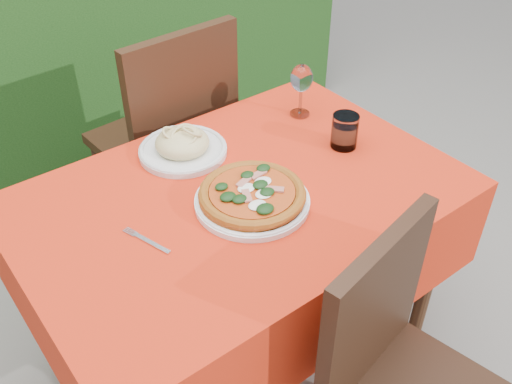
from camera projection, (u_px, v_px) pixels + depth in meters
ground at (243, 351)px, 2.10m from camera, size 60.00×60.00×0.00m
dining_table at (241, 231)px, 1.73m from camera, size 1.26×0.86×0.75m
chair_near at (400, 373)px, 1.42m from camera, size 0.48×0.48×0.91m
chair_far at (171, 132)px, 2.21m from camera, size 0.49×0.49×1.02m
pizza_plate at (252, 196)px, 1.58m from camera, size 0.32×0.32×0.06m
pasta_plate at (183, 146)px, 1.78m from camera, size 0.28×0.28×0.08m
water_glass at (344, 133)px, 1.80m from camera, size 0.08×0.08×0.11m
wine_glass at (301, 80)px, 1.90m from camera, size 0.08×0.08×0.19m
fork at (152, 243)px, 1.47m from camera, size 0.07×0.17×0.00m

